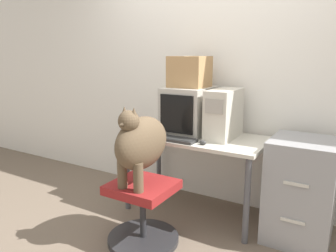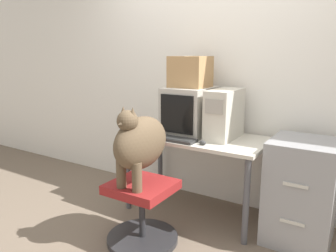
# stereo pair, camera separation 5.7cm
# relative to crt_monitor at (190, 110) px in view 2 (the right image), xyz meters

# --- Properties ---
(ground_plane) EXTENTS (12.00, 12.00, 0.00)m
(ground_plane) POSITION_rel_crt_monitor_xyz_m (0.11, -0.40, -0.96)
(ground_plane) COLOR #6B5B4C
(wall_back) EXTENTS (8.00, 0.05, 2.60)m
(wall_back) POSITION_rel_crt_monitor_xyz_m (0.11, 0.32, 0.34)
(wall_back) COLOR silver
(wall_back) RESTS_ON ground_plane
(desk) EXTENTS (1.26, 0.66, 0.74)m
(desk) POSITION_rel_crt_monitor_xyz_m (0.11, -0.07, -0.31)
(desk) COLOR beige
(desk) RESTS_ON ground_plane
(crt_monitor) EXTENTS (0.39, 0.48, 0.43)m
(crt_monitor) POSITION_rel_crt_monitor_xyz_m (0.00, 0.00, 0.00)
(crt_monitor) COLOR #B7B2A8
(crt_monitor) RESTS_ON desk
(pc_tower) EXTENTS (0.21, 0.46, 0.43)m
(pc_tower) POSITION_rel_crt_monitor_xyz_m (0.35, -0.01, -0.00)
(pc_tower) COLOR beige
(pc_tower) RESTS_ON desk
(keyboard) EXTENTS (0.46, 0.14, 0.03)m
(keyboard) POSITION_rel_crt_monitor_xyz_m (-0.01, -0.32, -0.20)
(keyboard) COLOR #2D2D2D
(keyboard) RESTS_ON desk
(computer_mouse) EXTENTS (0.06, 0.04, 0.04)m
(computer_mouse) POSITION_rel_crt_monitor_xyz_m (0.29, -0.32, -0.20)
(computer_mouse) COLOR #333333
(computer_mouse) RESTS_ON desk
(office_chair) EXTENTS (0.57, 0.57, 0.50)m
(office_chair) POSITION_rel_crt_monitor_xyz_m (-0.01, -0.74, -0.71)
(office_chair) COLOR #262628
(office_chair) RESTS_ON ground_plane
(dog) EXTENTS (0.27, 0.56, 0.62)m
(dog) POSITION_rel_crt_monitor_xyz_m (-0.01, -0.76, -0.14)
(dog) COLOR brown
(dog) RESTS_ON office_chair
(filing_cabinet) EXTENTS (0.50, 0.54, 0.83)m
(filing_cabinet) POSITION_rel_crt_monitor_xyz_m (1.04, -0.06, -0.54)
(filing_cabinet) COLOR gray
(filing_cabinet) RESTS_ON ground_plane
(cardboard_box) EXTENTS (0.32, 0.30, 0.28)m
(cardboard_box) POSITION_rel_crt_monitor_xyz_m (-0.00, 0.00, 0.35)
(cardboard_box) COLOR #A87F51
(cardboard_box) RESTS_ON crt_monitor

